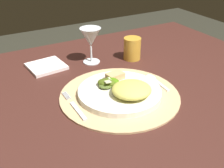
% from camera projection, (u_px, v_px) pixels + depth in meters
% --- Properties ---
extents(dining_table, '(1.32, 0.98, 0.74)m').
position_uv_depth(dining_table, '(118.00, 118.00, 1.01)').
color(dining_table, '#402019').
rests_on(dining_table, ground).
extents(placemat, '(0.38, 0.38, 0.01)m').
position_uv_depth(placemat, '(120.00, 95.00, 0.88)').
color(placemat, tan).
rests_on(placemat, dining_table).
extents(dinner_plate, '(0.27, 0.27, 0.02)m').
position_uv_depth(dinner_plate, '(120.00, 92.00, 0.88)').
color(dinner_plate, silver).
rests_on(dinner_plate, placemat).
extents(pasta_serving, '(0.14, 0.13, 0.04)m').
position_uv_depth(pasta_serving, '(132.00, 89.00, 0.84)').
color(pasta_serving, '#D7CF5A').
rests_on(pasta_serving, dinner_plate).
extents(salad_greens, '(0.09, 0.07, 0.03)m').
position_uv_depth(salad_greens, '(110.00, 83.00, 0.89)').
color(salad_greens, '#51591B').
rests_on(salad_greens, dinner_plate).
extents(bread_piece, '(0.06, 0.05, 0.02)m').
position_uv_depth(bread_piece, '(115.00, 76.00, 0.93)').
color(bread_piece, tan).
rests_on(bread_piece, dinner_plate).
extents(fork, '(0.01, 0.17, 0.00)m').
position_uv_depth(fork, '(75.00, 107.00, 0.82)').
color(fork, silver).
rests_on(fork, placemat).
extents(spoon, '(0.03, 0.13, 0.01)m').
position_uv_depth(spoon, '(154.00, 79.00, 0.97)').
color(spoon, silver).
rests_on(spoon, placemat).
extents(napkin, '(0.14, 0.14, 0.01)m').
position_uv_depth(napkin, '(46.00, 66.00, 1.06)').
color(napkin, white).
rests_on(napkin, dining_table).
extents(wine_glass, '(0.08, 0.08, 0.14)m').
position_uv_depth(wine_glass, '(90.00, 38.00, 1.06)').
color(wine_glass, silver).
rests_on(wine_glass, dining_table).
extents(amber_tumbler, '(0.07, 0.07, 0.09)m').
position_uv_depth(amber_tumbler, '(132.00, 49.00, 1.12)').
color(amber_tumbler, gold).
rests_on(amber_tumbler, dining_table).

